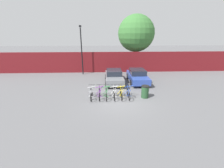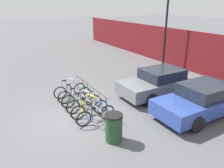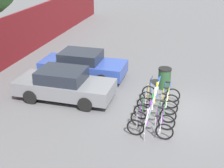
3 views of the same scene
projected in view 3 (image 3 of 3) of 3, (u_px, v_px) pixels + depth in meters
name	position (u px, v px, depth m)	size (l,w,h in m)	color
ground_plane	(170.00, 111.00, 13.11)	(120.00, 120.00, 0.00)	#59595B
bike_rack	(152.00, 106.00, 12.50)	(3.57, 0.04, 0.57)	gray
bicycle_silver	(150.00, 128.00, 11.18)	(0.68, 1.71, 1.05)	black
bicycle_purple	(153.00, 119.00, 11.76)	(0.68, 1.71, 1.05)	black
bicycle_green	(155.00, 112.00, 12.24)	(0.68, 1.71, 1.05)	black
bicycle_white	(157.00, 105.00, 12.80)	(0.68, 1.71, 1.05)	black
bicycle_yellow	(159.00, 99.00, 13.31)	(0.68, 1.71, 1.05)	black
bicycle_blue	(161.00, 93.00, 13.84)	(0.68, 1.71, 1.05)	black
car_grey	(64.00, 84.00, 13.91)	(1.91, 4.38, 1.40)	slate
car_blue	(83.00, 65.00, 16.19)	(1.91, 4.41, 1.40)	#2D479E
trash_bin	(164.00, 78.00, 15.00)	(0.63, 0.63, 1.03)	#234728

